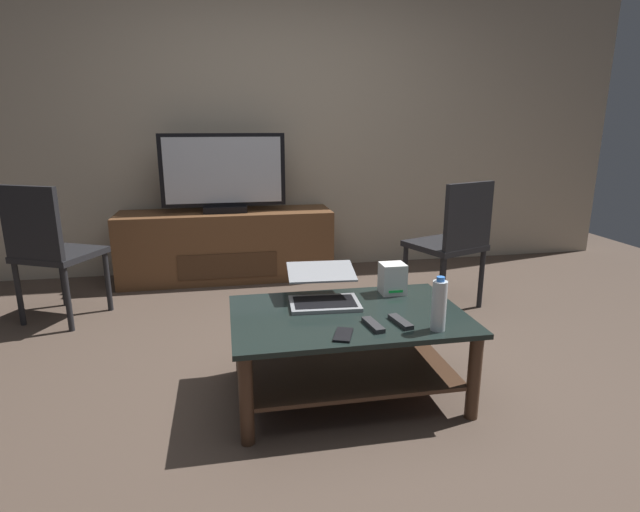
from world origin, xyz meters
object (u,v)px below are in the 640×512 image
media_cabinet (227,245)px  water_bottle_near (439,305)px  tv_remote (401,322)px  television (223,175)px  router_box (392,279)px  dining_chair (454,238)px  soundbar_remote (373,325)px  cell_phone (343,335)px  coffee_table (348,339)px  laptop (323,290)px  side_chair (49,247)px

media_cabinet → water_bottle_near: size_ratio=7.31×
media_cabinet → tv_remote: bearing=-71.4°
television → router_box: size_ratio=6.22×
dining_chair → soundbar_remote: (-0.94, -1.20, -0.08)m
dining_chair → television: bearing=147.1°
dining_chair → tv_remote: dining_chair is taller
television → cell_phone: size_ratio=7.14×
television → tv_remote: television is taller
coffee_table → water_bottle_near: bearing=-38.4°
router_box → cell_phone: router_box is taller
laptop → water_bottle_near: 0.61m
media_cabinet → laptop: (0.46, -1.86, 0.19)m
coffee_table → media_cabinet: 2.11m
coffee_table → soundbar_remote: soundbar_remote is taller
television → router_box: television is taller
media_cabinet → water_bottle_near: 2.48m
side_chair → router_box: (1.96, -1.02, -0.01)m
coffee_table → tv_remote: tv_remote is taller
media_cabinet → soundbar_remote: 2.31m
tv_remote → coffee_table: bearing=129.8°
dining_chair → laptop: 1.37m
side_chair → tv_remote: (1.87, -1.42, -0.08)m
router_box → soundbar_remote: (-0.23, -0.42, -0.07)m
laptop → water_bottle_near: bearing=-46.7°
television → cell_phone: 2.36m
soundbar_remote → water_bottle_near: bearing=-24.9°
laptop → media_cabinet: bearing=103.9°
side_chair → router_box: side_chair is taller
router_box → soundbar_remote: router_box is taller
television → soundbar_remote: 2.33m
dining_chair → side_chair: (-2.68, 0.24, 0.00)m
television → water_bottle_near: size_ratio=4.17×
side_chair → router_box: size_ratio=5.73×
television → laptop: 1.94m
media_cabinet → soundbar_remote: (0.61, -2.22, 0.14)m
laptop → cell_phone: size_ratio=2.78×
laptop → soundbar_remote: size_ratio=2.43×
router_box → water_bottle_near: size_ratio=0.67×
coffee_table → side_chair: 2.10m
coffee_table → cell_phone: 0.29m
coffee_table → television: (-0.55, 2.02, 0.59)m
coffee_table → water_bottle_near: (0.33, -0.26, 0.24)m
cell_phone → laptop: bearing=111.2°
dining_chair → tv_remote: (-0.81, -1.18, -0.08)m
coffee_table → dining_chair: dining_chair is taller
router_box → soundbar_remote: bearing=-118.7°
side_chair → laptop: bearing=-34.2°
water_bottle_near → side_chair: bearing=142.8°
television → router_box: 2.01m
media_cabinet → dining_chair: dining_chair is taller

